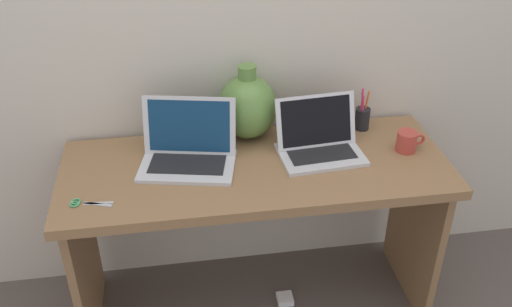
{
  "coord_description": "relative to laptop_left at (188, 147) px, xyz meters",
  "views": [
    {
      "loc": [
        -0.27,
        -1.76,
        1.92
      ],
      "look_at": [
        0.0,
        0.0,
        0.79
      ],
      "focal_mm": 39.87,
      "sensor_mm": 36.0,
      "label": 1
    }
  ],
  "objects": [
    {
      "name": "green_vase",
      "position": [
        0.25,
        0.16,
        0.07
      ],
      "size": [
        0.23,
        0.23,
        0.31
      ],
      "color": "#5B843D",
      "rests_on": "desk"
    },
    {
      "name": "scissors",
      "position": [
        -0.37,
        -0.21,
        -0.06
      ],
      "size": [
        0.15,
        0.06,
        0.01
      ],
      "color": "#B7B7BC",
      "rests_on": "desk"
    },
    {
      "name": "laptop_left",
      "position": [
        0.0,
        0.0,
        0.0
      ],
      "size": [
        0.39,
        0.3,
        0.24
      ],
      "color": "silver",
      "rests_on": "desk"
    },
    {
      "name": "pen_cup",
      "position": [
        0.72,
        0.14,
        -0.01
      ],
      "size": [
        0.06,
        0.06,
        0.19
      ],
      "color": "black",
      "rests_on": "desk"
    },
    {
      "name": "power_brick",
      "position": [
        0.38,
        -0.08,
        -0.79
      ],
      "size": [
        0.07,
        0.07,
        0.03
      ],
      "primitive_type": "cube",
      "color": "white",
      "rests_on": "ground"
    },
    {
      "name": "laptop_right",
      "position": [
        0.5,
        -0.01,
        -0.01
      ],
      "size": [
        0.33,
        0.25,
        0.21
      ],
      "color": "silver",
      "rests_on": "desk"
    },
    {
      "name": "coffee_mug",
      "position": [
        0.84,
        -0.05,
        -0.02
      ],
      "size": [
        0.11,
        0.08,
        0.08
      ],
      "color": "#B23D33",
      "rests_on": "desk"
    },
    {
      "name": "desk",
      "position": [
        0.25,
        -0.06,
        -0.22
      ],
      "size": [
        1.46,
        0.57,
        0.74
      ],
      "color": "olive",
      "rests_on": "ground"
    },
    {
      "name": "ground_plane",
      "position": [
        0.25,
        -0.06,
        -0.8
      ],
      "size": [
        6.0,
        6.0,
        0.0
      ],
      "primitive_type": "plane",
      "color": "#564C47"
    },
    {
      "name": "back_wall",
      "position": [
        0.25,
        0.26,
        0.4
      ],
      "size": [
        4.4,
        0.04,
        2.4
      ],
      "primitive_type": "cube",
      "color": "beige",
      "rests_on": "ground"
    }
  ]
}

